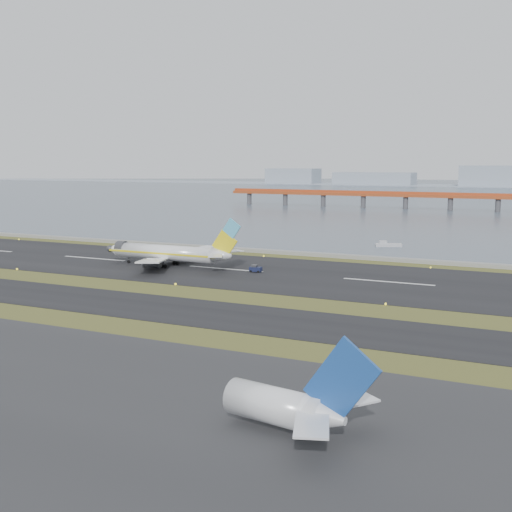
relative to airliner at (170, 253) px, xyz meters
name	(u,v)px	position (x,y,z in m)	size (l,w,h in m)	color
ground	(156,292)	(14.23, -27.34, -3.46)	(1000.00, 1000.00, 0.00)	#3D4719
taxiway_strip	(119,303)	(14.23, -39.34, -3.41)	(1000.00, 18.00, 0.10)	black
runway_strip	(225,269)	(14.23, 2.66, -3.41)	(1000.00, 45.00, 0.10)	black
seawall	(275,252)	(14.23, 32.66, -2.96)	(1000.00, 2.50, 1.00)	gray
bay_water	(464,193)	(14.23, 432.66, -3.46)	(1400.00, 800.00, 1.30)	#40505C
red_pier	(451,197)	(34.23, 222.66, 3.82)	(260.00, 5.00, 10.20)	#AE451D
far_shoreline	(498,181)	(27.85, 592.66, 2.61)	(1400.00, 80.00, 60.50)	#96A2B1
airliner	(170,253)	(0.00, 0.00, 0.00)	(38.52, 32.89, 12.80)	white
pushback_tug	(255,269)	(22.81, 1.65, -2.59)	(2.90, 1.83, 1.80)	#161C3D
second_airliner_tail	(293,407)	(65.07, -79.44, -0.57)	(15.96, 13.09, 9.86)	white
workboat_near	(388,245)	(39.77, 61.07, -2.85)	(8.30, 5.27, 1.93)	#BBBBC0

